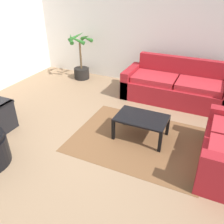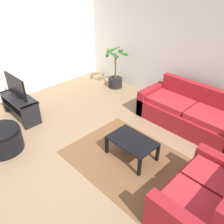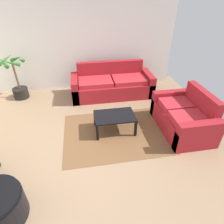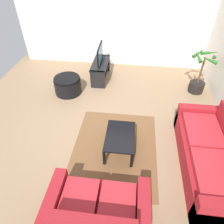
% 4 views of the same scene
% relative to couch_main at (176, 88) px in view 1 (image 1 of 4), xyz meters
% --- Properties ---
extents(ground_plane, '(6.60, 6.60, 0.00)m').
position_rel_couch_main_xyz_m(ground_plane, '(-1.02, -2.28, -0.30)').
color(ground_plane, '#937556').
extents(wall_back, '(6.00, 0.06, 2.70)m').
position_rel_couch_main_xyz_m(wall_back, '(-1.02, 0.72, 1.05)').
color(wall_back, silver).
rests_on(wall_back, ground).
extents(couch_main, '(2.28, 0.90, 0.90)m').
position_rel_couch_main_xyz_m(couch_main, '(0.00, 0.00, 0.00)').
color(couch_main, maroon).
rests_on(couch_main, ground).
extents(coffee_table, '(0.85, 0.56, 0.40)m').
position_rel_couch_main_xyz_m(coffee_table, '(-0.24, -1.67, 0.04)').
color(coffee_table, black).
rests_on(coffee_table, ground).
extents(area_rug, '(2.20, 1.70, 0.01)m').
position_rel_couch_main_xyz_m(area_rug, '(-0.24, -1.77, -0.30)').
color(area_rug, brown).
rests_on(area_rug, ground).
extents(potted_palm, '(0.65, 0.67, 1.21)m').
position_rel_couch_main_xyz_m(potted_palm, '(-2.60, 0.26, 0.14)').
color(potted_palm, black).
rests_on(potted_palm, ground).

